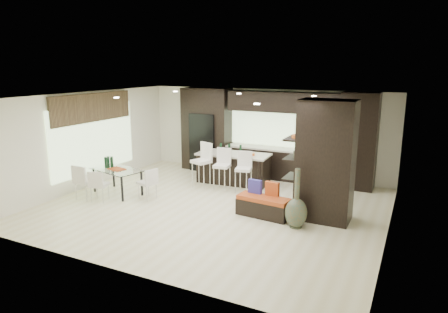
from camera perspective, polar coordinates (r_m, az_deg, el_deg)
The scene contains 22 objects.
ground at distance 9.94m, azimuth -1.54°, elevation -7.17°, with size 8.00×8.00×0.00m, color beige.
back_wall at distance 12.71m, azimuth 5.79°, elevation 3.50°, with size 8.00×0.02×2.70m, color white.
left_wall at distance 11.93m, azimuth -18.86°, elevation 2.25°, with size 0.02×7.00×2.70m, color white.
right_wall at distance 8.52m, azimuth 22.97°, elevation -2.15°, with size 0.02×7.00×2.70m, color white.
ceiling at distance 9.37m, azimuth -1.64°, elevation 8.54°, with size 8.00×7.00×0.02m, color white.
window_left at distance 12.04m, azimuth -18.05°, elevation 2.40°, with size 0.04×3.20×1.90m, color #B2D199.
window_back at distance 12.45m, azimuth 8.34°, elevation 4.16°, with size 3.40×0.04×1.20m, color #B2D199.
stone_accent at distance 11.90m, azimuth -18.25°, elevation 6.66°, with size 0.08×3.00×0.80m, color brown.
ceiling_spots at distance 9.59m, azimuth -0.93°, elevation 8.52°, with size 4.00×3.00×0.02m, color white.
back_cabinetry at distance 12.24m, azimuth 7.44°, elevation 3.09°, with size 6.80×0.68×2.70m, color black.
refrigerator at distance 13.22m, azimuth -2.57°, elevation 2.15°, with size 0.90×0.68×1.90m, color black.
partition_column at distance 9.08m, azimuth 14.32°, elevation -0.64°, with size 1.20×0.80×2.70m, color black.
kitchen_island at distance 11.81m, azimuth 1.36°, elevation -1.67°, with size 2.12×0.91×0.88m, color black.
stool_left at distance 11.41m, azimuth -3.26°, elevation -1.84°, with size 0.45×0.45×1.03m, color silver.
stool_mid at distance 11.14m, azimuth -0.30°, elevation -2.41°, with size 0.42×0.42×0.94m, color silver.
stool_right at distance 10.88m, azimuth 2.78°, elevation -2.87°, with size 0.40×0.40×0.91m, color silver.
bench at distance 9.30m, azimuth 5.65°, elevation -7.13°, with size 1.23×0.47×0.47m, color black.
floor_vase at distance 8.65m, azimuth 10.34°, elevation -5.91°, with size 0.48×0.48×1.31m, color #444B36, non-canonical shape.
dining_table at distance 11.20m, azimuth -14.96°, elevation -3.47°, with size 1.41×0.79×0.68m, color white.
chair_near at distance 10.71m, azimuth -17.36°, elevation -4.16°, with size 0.41×0.41×0.76m, color silver.
chair_far at distance 10.98m, azimuth -19.15°, elevation -3.62°, with size 0.46×0.46×0.85m, color silver.
chair_end at distance 10.58m, azimuth -10.90°, elevation -3.99°, with size 0.41×0.41×0.76m, color silver.
Camera 1 is at (4.36, -8.26, 3.41)m, focal length 32.00 mm.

